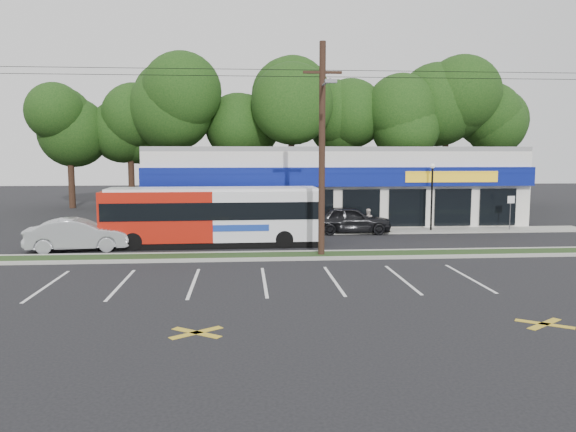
# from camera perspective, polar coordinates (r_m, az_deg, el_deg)

# --- Properties ---
(ground) EXTENTS (120.00, 120.00, 0.00)m
(ground) POSITION_cam_1_polar(r_m,az_deg,el_deg) (25.64, -2.97, -4.64)
(ground) COLOR black
(ground) RESTS_ON ground
(grass_strip) EXTENTS (40.00, 1.60, 0.12)m
(grass_strip) POSITION_cam_1_polar(r_m,az_deg,el_deg) (26.61, -3.03, -4.10)
(grass_strip) COLOR #1D3214
(grass_strip) RESTS_ON ground
(curb_south) EXTENTS (40.00, 0.25, 0.14)m
(curb_south) POSITION_cam_1_polar(r_m,az_deg,el_deg) (25.77, -2.98, -4.42)
(curb_south) COLOR #9E9E93
(curb_south) RESTS_ON ground
(curb_north) EXTENTS (40.00, 0.25, 0.14)m
(curb_north) POSITION_cam_1_polar(r_m,az_deg,el_deg) (27.44, -3.08, -3.75)
(curb_north) COLOR #9E9E93
(curb_north) RESTS_ON ground
(sidewalk) EXTENTS (32.00, 2.20, 0.10)m
(sidewalk) POSITION_cam_1_polar(r_m,az_deg,el_deg) (34.96, 4.84, -1.57)
(sidewalk) COLOR #9E9E93
(sidewalk) RESTS_ON ground
(strip_mall) EXTENTS (25.00, 12.55, 5.30)m
(strip_mall) POSITION_cam_1_polar(r_m,az_deg,el_deg) (41.59, 4.01, 3.33)
(strip_mall) COLOR silver
(strip_mall) RESTS_ON ground
(utility_pole) EXTENTS (50.00, 2.77, 10.00)m
(utility_pole) POSITION_cam_1_polar(r_m,az_deg,el_deg) (26.31, 3.13, 7.50)
(utility_pole) COLOR black
(utility_pole) RESTS_ON ground
(lamp_post) EXTENTS (0.30, 0.30, 4.25)m
(lamp_post) POSITION_cam_1_polar(r_m,az_deg,el_deg) (35.97, 14.42, 2.67)
(lamp_post) COLOR black
(lamp_post) RESTS_ON ground
(sign_post) EXTENTS (0.45, 0.10, 2.23)m
(sign_post) POSITION_cam_1_polar(r_m,az_deg,el_deg) (37.77, 21.68, 0.89)
(sign_post) COLOR #59595E
(sign_post) RESTS_ON ground
(tree_line) EXTENTS (46.76, 6.76, 11.83)m
(tree_line) POSITION_cam_1_polar(r_m,az_deg,el_deg) (51.47, 0.69, 10.38)
(tree_line) COLOR black
(tree_line) RESTS_ON ground
(metrobus) EXTENTS (11.54, 2.65, 3.09)m
(metrobus) POSITION_cam_1_polar(r_m,az_deg,el_deg) (29.88, -7.56, 0.08)
(metrobus) COLOR #AE1A0D
(metrobus) RESTS_ON ground
(car_dark) EXTENTS (5.04, 2.21, 1.69)m
(car_dark) POSITION_cam_1_polar(r_m,az_deg,el_deg) (34.51, 6.34, -0.36)
(car_dark) COLOR black
(car_dark) RESTS_ON ground
(car_silver) EXTENTS (5.18, 2.47, 1.64)m
(car_silver) POSITION_cam_1_polar(r_m,az_deg,el_deg) (30.12, -20.56, -1.80)
(car_silver) COLOR #989B9F
(car_silver) RESTS_ON ground
(pedestrian_a) EXTENTS (0.65, 0.53, 1.53)m
(pedestrian_a) POSITION_cam_1_polar(r_m,az_deg,el_deg) (34.01, -0.00, -0.56)
(pedestrian_a) COLOR silver
(pedestrian_a) RESTS_ON ground
(pedestrian_b) EXTENTS (0.74, 0.58, 1.50)m
(pedestrian_b) POSITION_cam_1_polar(r_m,az_deg,el_deg) (34.74, 8.09, -0.50)
(pedestrian_b) COLOR silver
(pedestrian_b) RESTS_ON ground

